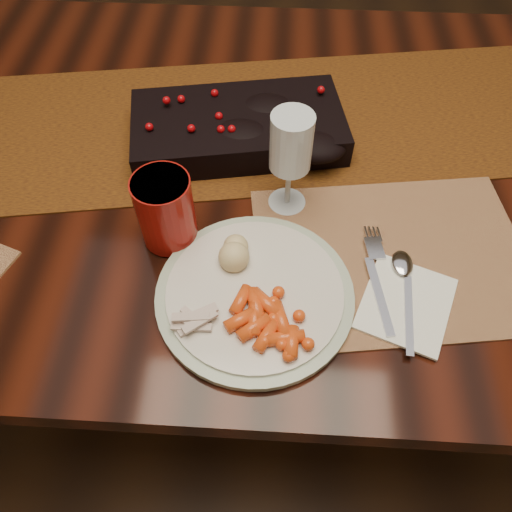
# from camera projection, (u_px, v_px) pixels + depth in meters

# --- Properties ---
(floor) EXTENTS (5.00, 5.00, 0.00)m
(floor) POSITION_uv_depth(u_px,v_px,m) (269.00, 337.00, 1.52)
(floor) COLOR black
(floor) RESTS_ON ground
(dining_table) EXTENTS (1.80, 1.00, 0.75)m
(dining_table) POSITION_uv_depth(u_px,v_px,m) (272.00, 268.00, 1.21)
(dining_table) COLOR black
(dining_table) RESTS_ON floor
(table_runner) EXTENTS (1.92, 0.68, 0.00)m
(table_runner) POSITION_uv_depth(u_px,v_px,m) (255.00, 122.00, 0.95)
(table_runner) COLOR black
(table_runner) RESTS_ON dining_table
(centerpiece) EXTENTS (0.40, 0.26, 0.07)m
(centerpiece) POSITION_uv_depth(u_px,v_px,m) (238.00, 123.00, 0.89)
(centerpiece) COLOR black
(centerpiece) RESTS_ON table_runner
(placemat_main) EXTENTS (0.45, 0.36, 0.00)m
(placemat_main) POSITION_uv_depth(u_px,v_px,m) (392.00, 256.00, 0.77)
(placemat_main) COLOR olive
(placemat_main) RESTS_ON dining_table
(dinner_plate) EXTENTS (0.37, 0.37, 0.02)m
(dinner_plate) POSITION_uv_depth(u_px,v_px,m) (255.00, 294.00, 0.72)
(dinner_plate) COLOR silver
(dinner_plate) RESTS_ON placemat_main
(baby_carrots) EXTENTS (0.14, 0.12, 0.02)m
(baby_carrots) POSITION_uv_depth(u_px,v_px,m) (269.00, 319.00, 0.67)
(baby_carrots) COLOR #E24814
(baby_carrots) RESTS_ON dinner_plate
(mashed_potatoes) EXTENTS (0.10, 0.09, 0.05)m
(mashed_potatoes) POSITION_uv_depth(u_px,v_px,m) (233.00, 250.00, 0.72)
(mashed_potatoes) COLOR #CDB876
(mashed_potatoes) RESTS_ON dinner_plate
(turkey_shreds) EXTENTS (0.07, 0.06, 0.01)m
(turkey_shreds) POSITION_uv_depth(u_px,v_px,m) (196.00, 318.00, 0.68)
(turkey_shreds) COLOR #A59992
(turkey_shreds) RESTS_ON dinner_plate
(napkin) EXTENTS (0.16, 0.17, 0.00)m
(napkin) POSITION_uv_depth(u_px,v_px,m) (406.00, 303.00, 0.71)
(napkin) COLOR white
(napkin) RESTS_ON placemat_main
(fork) EXTENTS (0.05, 0.17, 0.00)m
(fork) POSITION_uv_depth(u_px,v_px,m) (378.00, 283.00, 0.73)
(fork) COLOR silver
(fork) RESTS_ON napkin
(spoon) EXTENTS (0.05, 0.16, 0.00)m
(spoon) POSITION_uv_depth(u_px,v_px,m) (407.00, 298.00, 0.71)
(spoon) COLOR silver
(spoon) RESTS_ON napkin
(red_cup) EXTENTS (0.10, 0.10, 0.12)m
(red_cup) POSITION_uv_depth(u_px,v_px,m) (166.00, 210.00, 0.74)
(red_cup) COLOR maroon
(red_cup) RESTS_ON placemat_main
(wine_glass) EXTENTS (0.08, 0.08, 0.18)m
(wine_glass) POSITION_uv_depth(u_px,v_px,m) (290.00, 164.00, 0.76)
(wine_glass) COLOR #B1C1CC
(wine_glass) RESTS_ON dining_table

